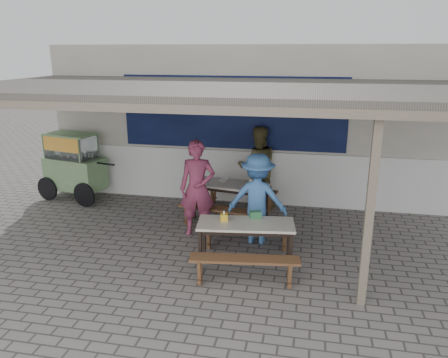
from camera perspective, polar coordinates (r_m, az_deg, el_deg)
ground at (r=7.50m, az=-1.72°, el=-10.34°), size 60.00×60.00×0.00m
back_wall at (r=10.34m, az=2.74°, el=7.23°), size 9.00×1.28×3.50m
warung_roof at (r=7.59m, az=-0.20°, el=11.45°), size 9.00×4.21×2.81m
table_left at (r=8.98m, az=0.85°, el=-1.07°), size 1.62×0.93×0.75m
bench_left_street at (r=8.50m, az=-0.73°, el=-4.45°), size 1.65×0.55×0.45m
bench_left_wall at (r=9.68m, az=2.22°, el=-1.82°), size 1.65×0.55×0.45m
table_right at (r=7.00m, az=2.87°, el=-6.33°), size 1.60×0.82×0.75m
bench_right_street at (r=6.57m, az=2.69°, el=-11.09°), size 1.65×0.49×0.45m
bench_right_wall at (r=7.70m, az=2.94°, el=-6.77°), size 1.65×0.49×0.45m
vendor_cart at (r=10.70m, az=-19.04°, el=1.87°), size 2.01×1.06×1.56m
patron_street_side at (r=8.14m, az=-3.49°, el=-1.23°), size 0.72×0.53×1.82m
patron_wall_side at (r=9.65m, az=4.40°, el=1.58°), size 1.04×0.92×1.81m
patron_right_table at (r=7.84m, az=4.39°, el=-2.58°), size 1.07×0.62×1.65m
tissue_box at (r=7.02m, az=0.00°, el=-5.03°), size 0.14×0.14×0.11m
donation_box at (r=7.14m, az=4.12°, el=-4.67°), size 0.21×0.18×0.12m
condiment_jar at (r=8.98m, az=3.52°, el=-0.29°), size 0.08×0.08×0.09m
condiment_bowl at (r=9.10m, az=-0.13°, el=-0.14°), size 0.27×0.27×0.05m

